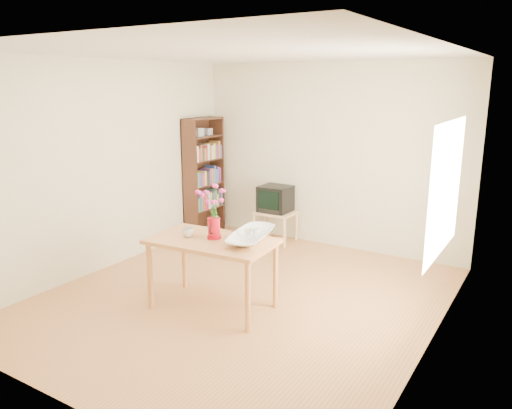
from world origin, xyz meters
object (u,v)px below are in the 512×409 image
Objects in this scene: mug at (188,233)px; pitcher at (214,229)px; television at (276,198)px; bowl at (251,217)px; table at (212,248)px.

pitcher is at bearing -166.74° from mug.
television is at bearing -91.17° from mug.
bowl is at bearing 3.38° from pitcher.
bowl reaches higher than table.
bowl is at bearing -167.04° from mug.
mug reaches higher than table.
pitcher is 0.41m from bowl.
pitcher reaches higher than television.
table is 0.53m from bowl.
table is at bearing -152.04° from bowl.
table is at bearing -76.63° from television.
mug is 2.41m from television.
pitcher is 0.28m from mug.
table is at bearing -176.68° from mug.
bowl is 1.20× the size of television.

